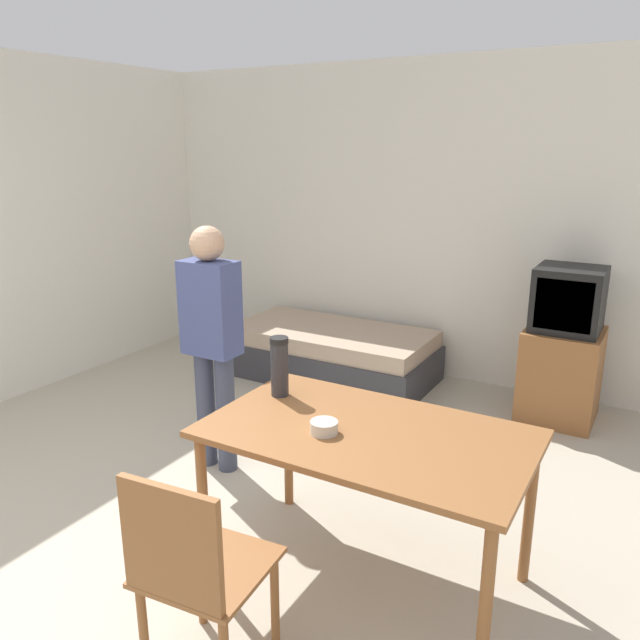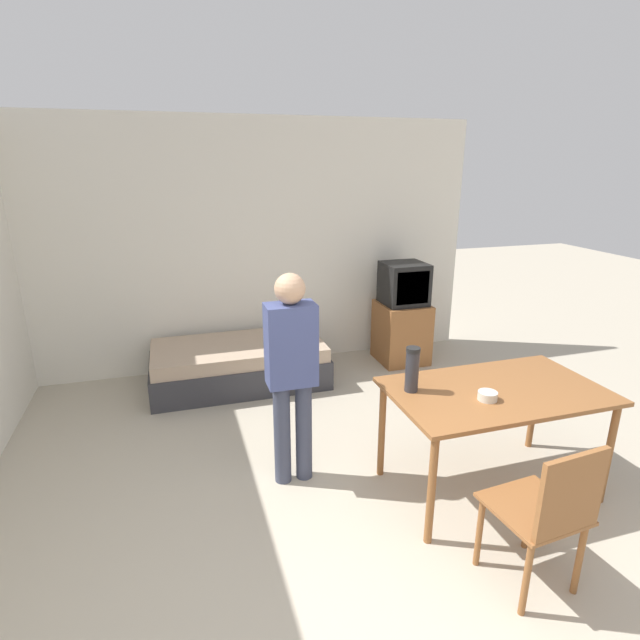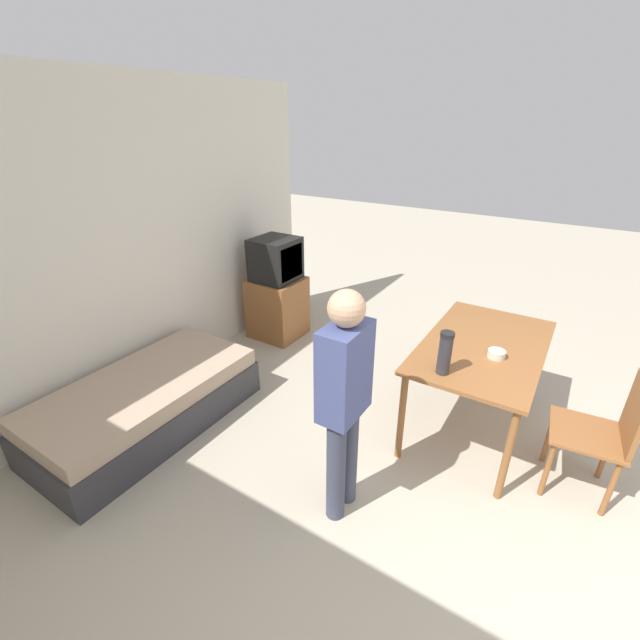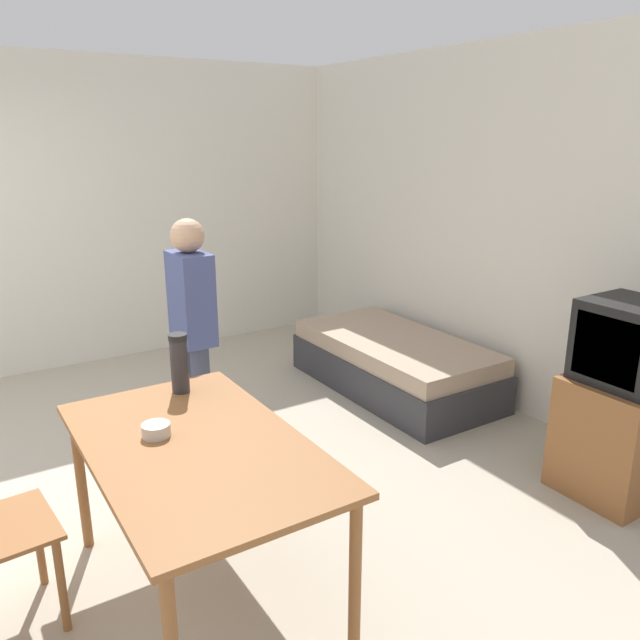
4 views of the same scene
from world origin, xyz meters
TOP-DOWN VIEW (x-y plane):
  - ground_plane at (0.00, 0.00)m, footprint 20.00×20.00m
  - wall_back at (0.00, 3.81)m, footprint 5.34×0.06m
  - daybed at (-0.14, 3.25)m, footprint 1.79×0.90m
  - tv at (1.76, 3.35)m, footprint 0.54×0.55m
  - dining_table at (1.30, 0.98)m, footprint 1.45×0.85m
  - wooden_chair at (1.02, 0.11)m, footprint 0.48×0.48m
  - person_standing at (0.00, 1.48)m, footprint 0.34×0.21m
  - thermos_flask at (0.74, 1.13)m, footprint 0.09×0.09m
  - mate_bowl at (1.15, 0.86)m, footprint 0.12×0.12m

SIDE VIEW (x-z plane):
  - ground_plane at x=0.00m, z-range 0.00..0.00m
  - daybed at x=-0.14m, z-range 0.00..0.44m
  - wooden_chair at x=1.02m, z-range 0.07..0.98m
  - tv at x=1.76m, z-range -0.04..1.12m
  - dining_table at x=1.30m, z-range 0.31..1.08m
  - mate_bowl at x=1.15m, z-range 0.78..0.83m
  - person_standing at x=0.00m, z-range 0.12..1.67m
  - thermos_flask at x=0.74m, z-range 0.79..1.10m
  - wall_back at x=0.00m, z-range 0.00..2.70m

